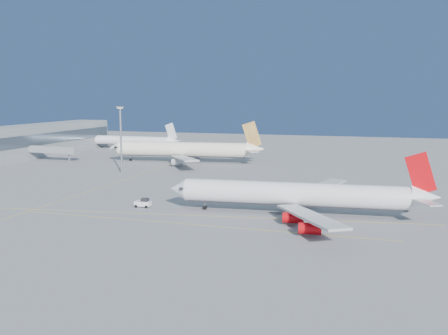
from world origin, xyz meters
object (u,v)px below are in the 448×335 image
airliner_virgin (299,195)px  airliner_third (133,141)px  airliner_etihad (185,150)px  light_mast (121,134)px  pushback_tug (143,203)px

airliner_virgin → airliner_third: bearing=126.7°
airliner_etihad → airliner_third: airliner_etihad is taller
airliner_etihad → light_mast: light_mast is taller
pushback_tug → light_mast: bearing=121.4°
airliner_etihad → airliner_third: 63.87m
airliner_etihad → light_mast: size_ratio=2.80×
airliner_virgin → airliner_third: size_ratio=1.20×
airliner_virgin → airliner_third: (-109.91, 125.45, -0.45)m
airliner_etihad → pushback_tug: airliner_etihad is taller
airliner_third → pushback_tug: 146.84m
airliner_virgin → pushback_tug: 40.72m
airliner_virgin → pushback_tug: (-40.36, -3.83, -3.82)m
airliner_etihad → pushback_tug: size_ratio=16.41×
airliner_etihad → pushback_tug: (22.11, -86.54, -4.50)m
airliner_virgin → airliner_third: airliner_virgin is taller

